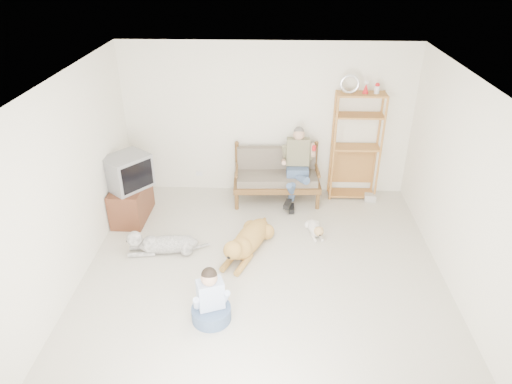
{
  "coord_description": "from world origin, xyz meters",
  "views": [
    {
      "loc": [
        0.09,
        -4.79,
        4.1
      ],
      "look_at": [
        -0.13,
        1.0,
        0.89
      ],
      "focal_mm": 32.0,
      "sensor_mm": 36.0,
      "label": 1
    }
  ],
  "objects_px": {
    "loveseat": "(277,174)",
    "golden_retriever": "(247,241)",
    "etagere": "(356,146)",
    "tv_stand": "(131,202)"
  },
  "relations": [
    {
      "from": "loveseat",
      "to": "etagere",
      "type": "relative_size",
      "value": 0.69
    },
    {
      "from": "etagere",
      "to": "golden_retriever",
      "type": "distance_m",
      "value": 2.66
    },
    {
      "from": "etagere",
      "to": "golden_retriever",
      "type": "xyz_separation_m",
      "value": [
        -1.8,
        -1.79,
        -0.79
      ]
    },
    {
      "from": "etagere",
      "to": "tv_stand",
      "type": "relative_size",
      "value": 2.44
    },
    {
      "from": "loveseat",
      "to": "golden_retriever",
      "type": "relative_size",
      "value": 1.04
    },
    {
      "from": "etagere",
      "to": "tv_stand",
      "type": "height_order",
      "value": "etagere"
    },
    {
      "from": "loveseat",
      "to": "etagere",
      "type": "distance_m",
      "value": 1.45
    },
    {
      "from": "etagere",
      "to": "loveseat",
      "type": "bearing_deg",
      "value": -173.43
    },
    {
      "from": "loveseat",
      "to": "golden_retriever",
      "type": "xyz_separation_m",
      "value": [
        -0.44,
        -1.64,
        -0.3
      ]
    },
    {
      "from": "loveseat",
      "to": "tv_stand",
      "type": "height_order",
      "value": "loveseat"
    }
  ]
}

